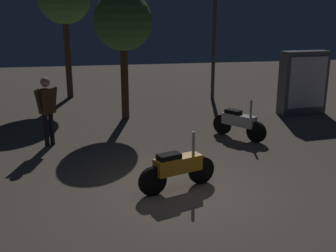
{
  "coord_description": "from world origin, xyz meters",
  "views": [
    {
      "loc": [
        -1.72,
        -6.88,
        3.32
      ],
      "look_at": [
        -0.14,
        1.27,
        1.0
      ],
      "focal_mm": 43.61,
      "sensor_mm": 36.0,
      "label": 1
    }
  ],
  "objects_px": {
    "motorcycle_white_parked_left": "(239,122)",
    "kiosk_billboard": "(303,83)",
    "streetlamp_near": "(214,25)",
    "motorcycle_orange_foreground": "(178,168)",
    "person_rider_beside": "(47,105)"
  },
  "relations": [
    {
      "from": "motorcycle_white_parked_left",
      "to": "person_rider_beside",
      "type": "xyz_separation_m",
      "value": [
        -5.01,
        0.32,
        0.62
      ]
    },
    {
      "from": "motorcycle_orange_foreground",
      "to": "person_rider_beside",
      "type": "distance_m",
      "value": 4.27
    },
    {
      "from": "motorcycle_orange_foreground",
      "to": "streetlamp_near",
      "type": "distance_m",
      "value": 9.15
    },
    {
      "from": "kiosk_billboard",
      "to": "streetlamp_near",
      "type": "bearing_deg",
      "value": -58.14
    },
    {
      "from": "motorcycle_white_parked_left",
      "to": "kiosk_billboard",
      "type": "relative_size",
      "value": 0.67
    },
    {
      "from": "motorcycle_white_parked_left",
      "to": "motorcycle_orange_foreground",
      "type": "bearing_deg",
      "value": -74.04
    },
    {
      "from": "motorcycle_orange_foreground",
      "to": "motorcycle_white_parked_left",
      "type": "distance_m",
      "value": 3.77
    },
    {
      "from": "streetlamp_near",
      "to": "kiosk_billboard",
      "type": "bearing_deg",
      "value": -53.2
    },
    {
      "from": "kiosk_billboard",
      "to": "motorcycle_white_parked_left",
      "type": "bearing_deg",
      "value": 31.58
    },
    {
      "from": "person_rider_beside",
      "to": "kiosk_billboard",
      "type": "bearing_deg",
      "value": -115.1
    },
    {
      "from": "motorcycle_white_parked_left",
      "to": "kiosk_billboard",
      "type": "height_order",
      "value": "kiosk_billboard"
    },
    {
      "from": "motorcycle_orange_foreground",
      "to": "person_rider_beside",
      "type": "height_order",
      "value": "person_rider_beside"
    },
    {
      "from": "motorcycle_white_parked_left",
      "to": "streetlamp_near",
      "type": "distance_m",
      "value": 5.86
    },
    {
      "from": "motorcycle_white_parked_left",
      "to": "kiosk_billboard",
      "type": "xyz_separation_m",
      "value": [
        3.09,
        2.29,
        0.61
      ]
    },
    {
      "from": "person_rider_beside",
      "to": "streetlamp_near",
      "type": "height_order",
      "value": "streetlamp_near"
    }
  ]
}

